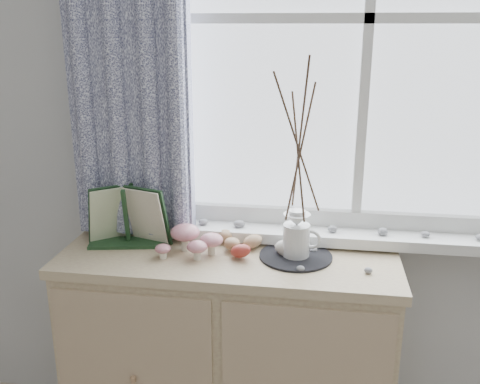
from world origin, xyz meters
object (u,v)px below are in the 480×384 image
(sideboard, at_px, (229,358))
(botanical_book, at_px, (124,218))
(twig_pitcher, at_px, (299,144))
(toadstool_cluster, at_px, (192,239))

(sideboard, bearing_deg, botanical_book, 178.68)
(botanical_book, distance_m, twig_pitcher, 0.68)
(sideboard, height_order, botanical_book, botanical_book)
(botanical_book, height_order, toadstool_cluster, botanical_book)
(botanical_book, height_order, twig_pitcher, twig_pitcher)
(sideboard, distance_m, toadstool_cluster, 0.50)
(botanical_book, distance_m, toadstool_cluster, 0.26)
(toadstool_cluster, bearing_deg, twig_pitcher, 3.42)
(botanical_book, bearing_deg, sideboard, -12.20)
(sideboard, distance_m, twig_pitcher, 0.86)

